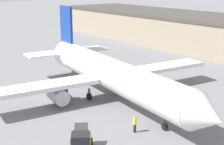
% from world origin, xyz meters
% --- Properties ---
extents(ground_plane, '(400.00, 400.00, 0.00)m').
position_xyz_m(ground_plane, '(0.00, 0.00, 0.00)').
color(ground_plane, slate).
extents(airplane, '(36.27, 31.30, 10.81)m').
position_xyz_m(airplane, '(-0.88, 0.10, 3.32)').
color(airplane, silver).
rests_on(airplane, ground_plane).
extents(ground_crew_worker, '(0.38, 0.38, 1.74)m').
position_xyz_m(ground_crew_worker, '(8.88, -3.97, 0.93)').
color(ground_crew_worker, '#1E2338').
rests_on(ground_crew_worker, ground_plane).
extents(baggage_tug, '(3.30, 2.59, 1.98)m').
position_xyz_m(baggage_tug, '(-4.17, -5.10, 0.90)').
color(baggage_tug, beige).
rests_on(baggage_tug, ground_plane).
extents(belt_loader_truck, '(3.72, 3.39, 2.18)m').
position_xyz_m(belt_loader_truck, '(9.29, -10.53, 1.05)').
color(belt_loader_truck, yellow).
rests_on(belt_loader_truck, ground_plane).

